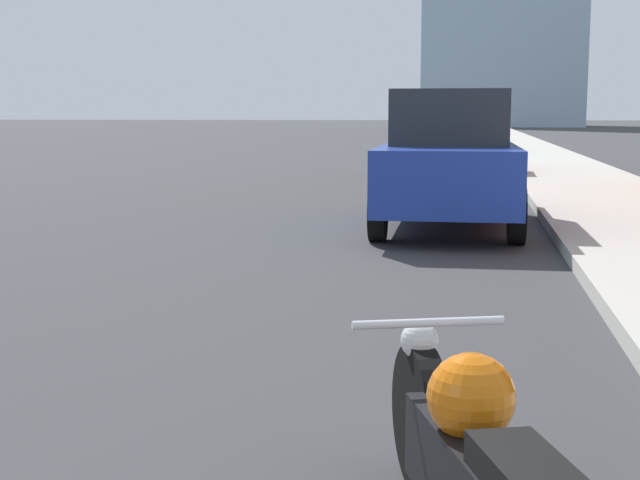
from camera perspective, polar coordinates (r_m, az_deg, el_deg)
The scene contains 5 objects.
sidewalk at distance 39.73m, azimuth 13.02°, elevation 5.78°, with size 2.73×240.00×0.15m.
parked_car_blue at distance 12.18m, azimuth 8.26°, elevation 5.07°, with size 1.89×4.56×1.85m.
parked_car_red at distance 22.55m, azimuth 9.30°, elevation 6.36°, with size 1.85×4.03×1.81m.
parked_car_green at distance 34.94m, azimuth 9.48°, elevation 6.80°, with size 1.99×4.46×1.62m.
parked_car_white at distance 46.62m, azimuth 9.41°, elevation 7.11°, with size 2.10×4.42×1.67m.
Camera 1 is at (2.54, 0.37, 1.55)m, focal length 50.00 mm.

